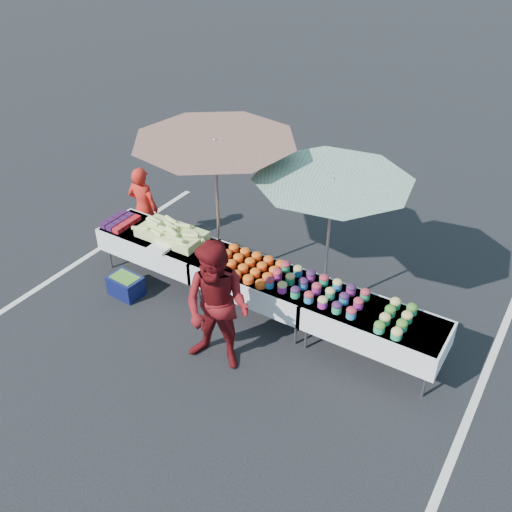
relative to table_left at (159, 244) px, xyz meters
The scene contains 17 objects.
ground 1.89m from the table_left, ahead, with size 80.00×80.00×0.00m, color black.
stripe_left 1.52m from the table_left, behind, with size 0.10×5.00×0.00m, color silver.
stripe_right 5.03m from the table_left, ahead, with size 0.10×5.00×0.00m, color silver.
table_left is the anchor object (origin of this frame).
table_center 1.80m from the table_left, ahead, with size 1.86×0.81×0.75m.
table_right 3.60m from the table_left, ahead, with size 1.86×0.81×0.75m.
berry_punnets 0.74m from the table_left, behind, with size 0.40×0.54×0.08m.
corn_pile 0.36m from the table_left, ahead, with size 1.16×0.57×0.26m.
plastic_bags 0.47m from the table_left, 45.00° to the right, with size 0.30×0.25×0.05m, color white.
carrot_bowls 1.66m from the table_left, ahead, with size 0.95×0.69×0.11m.
potato_cups 2.76m from the table_left, ahead, with size 1.34×0.58×0.16m.
bean_baskets 3.87m from the table_left, ahead, with size 0.36×0.68×0.15m.
vendor 0.96m from the table_left, 144.41° to the left, with size 0.54×0.35×1.47m, color red.
customer 2.26m from the table_left, 30.21° to the right, with size 0.90×0.70×1.85m, color maroon.
umbrella_left 1.86m from the table_left, 24.40° to the left, with size 2.81×2.81×2.39m.
umbrella_right 3.00m from the table_left, 12.76° to the left, with size 2.55×2.55×2.17m.
storage_bin 0.82m from the table_left, 99.49° to the right, with size 0.52×0.39×0.32m.
Camera 1 is at (3.46, -5.53, 5.43)m, focal length 40.00 mm.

